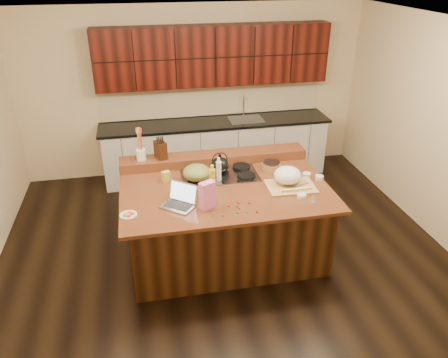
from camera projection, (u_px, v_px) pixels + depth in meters
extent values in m
cube|color=black|center=(225.00, 252.00, 5.48)|extent=(5.50, 5.00, 0.01)
cube|color=silver|center=(225.00, 26.00, 4.24)|extent=(5.50, 5.00, 0.01)
cube|color=beige|center=(194.00, 92.00, 7.05)|extent=(5.50, 0.01, 2.70)
cube|color=beige|center=(307.00, 314.00, 2.68)|extent=(5.50, 0.01, 2.70)
cube|color=beige|center=(444.00, 135.00, 5.35)|extent=(0.01, 5.00, 2.70)
cube|color=black|center=(225.00, 222.00, 5.28)|extent=(2.22, 1.42, 0.88)
cube|color=black|center=(225.00, 189.00, 5.07)|extent=(2.40, 1.60, 0.04)
cube|color=black|center=(214.00, 158.00, 5.64)|extent=(2.40, 0.30, 0.12)
cube|color=gray|center=(220.00, 175.00, 5.32)|extent=(0.92, 0.52, 0.02)
cylinder|color=black|center=(194.00, 171.00, 5.37)|extent=(0.22, 0.22, 0.03)
cylinder|color=black|center=(241.00, 167.00, 5.47)|extent=(0.22, 0.22, 0.03)
cylinder|color=black|center=(197.00, 181.00, 5.14)|extent=(0.22, 0.22, 0.03)
cylinder|color=black|center=(246.00, 176.00, 5.25)|extent=(0.22, 0.22, 0.03)
cylinder|color=black|center=(220.00, 174.00, 5.31)|extent=(0.22, 0.22, 0.03)
cube|color=silver|center=(216.00, 150.00, 7.22)|extent=(3.60, 0.62, 0.90)
cube|color=black|center=(216.00, 123.00, 7.00)|extent=(3.70, 0.66, 0.04)
cube|color=gray|center=(246.00, 120.00, 7.09)|extent=(0.55, 0.42, 0.01)
cylinder|color=gray|center=(244.00, 105.00, 7.16)|extent=(0.02, 0.02, 0.36)
cube|color=black|center=(213.00, 56.00, 6.66)|extent=(3.60, 0.34, 0.90)
cube|color=beige|center=(212.00, 100.00, 7.15)|extent=(3.60, 0.03, 0.50)
ellipsoid|color=black|center=(220.00, 165.00, 5.26)|extent=(0.22, 0.22, 0.20)
ellipsoid|color=olive|center=(197.00, 172.00, 5.09)|extent=(0.41, 0.41, 0.18)
cube|color=#B7B7BC|center=(178.00, 206.00, 4.65)|extent=(0.41, 0.40, 0.02)
cube|color=black|center=(178.00, 206.00, 4.65)|extent=(0.31, 0.29, 0.00)
cube|color=#B7B7BC|center=(183.00, 192.00, 4.69)|extent=(0.31, 0.27, 0.22)
cube|color=silver|center=(183.00, 192.00, 4.69)|extent=(0.27, 0.24, 0.19)
cylinder|color=yellow|center=(212.00, 180.00, 4.92)|extent=(0.08, 0.08, 0.27)
cylinder|color=silver|center=(219.00, 171.00, 5.14)|extent=(0.07, 0.07, 0.25)
cube|color=tan|center=(291.00, 187.00, 5.04)|extent=(0.57, 0.43, 0.03)
ellipsoid|color=white|center=(288.00, 175.00, 5.06)|extent=(0.32, 0.32, 0.20)
cube|color=#EDD872|center=(286.00, 191.00, 4.90)|extent=(0.12, 0.03, 0.03)
cube|color=#EDD872|center=(297.00, 190.00, 4.92)|extent=(0.12, 0.03, 0.03)
cube|color=#EDD872|center=(307.00, 189.00, 4.94)|extent=(0.12, 0.03, 0.03)
cylinder|color=gray|center=(301.00, 185.00, 5.04)|extent=(0.21, 0.09, 0.01)
cylinder|color=white|center=(301.00, 196.00, 4.82)|extent=(0.11, 0.11, 0.04)
cylinder|color=white|center=(319.00, 178.00, 5.23)|extent=(0.12, 0.12, 0.04)
cylinder|color=white|center=(307.00, 175.00, 5.29)|extent=(0.12, 0.12, 0.04)
cylinder|color=#996B3F|center=(271.00, 167.00, 5.44)|extent=(0.26, 0.26, 0.09)
cone|color=silver|center=(313.00, 198.00, 4.77)|extent=(0.09, 0.09, 0.07)
cube|color=pink|center=(207.00, 195.00, 4.57)|extent=(0.19, 0.15, 0.31)
cylinder|color=white|center=(128.00, 215.00, 4.50)|extent=(0.19, 0.19, 0.01)
cube|color=gold|center=(166.00, 176.00, 5.16)|extent=(0.11, 0.09, 0.13)
cylinder|color=white|center=(141.00, 155.00, 5.42)|extent=(0.16, 0.16, 0.14)
cube|color=black|center=(161.00, 150.00, 5.44)|extent=(0.16, 0.21, 0.22)
ellipsoid|color=red|center=(214.00, 213.00, 4.53)|extent=(0.02, 0.02, 0.02)
ellipsoid|color=#198C26|center=(214.00, 216.00, 4.49)|extent=(0.02, 0.02, 0.02)
ellipsoid|color=red|center=(212.00, 208.00, 4.63)|extent=(0.02, 0.02, 0.02)
ellipsoid|color=#198C26|center=(237.00, 206.00, 4.66)|extent=(0.02, 0.02, 0.02)
ellipsoid|color=red|center=(238.00, 202.00, 4.73)|extent=(0.02, 0.02, 0.02)
ellipsoid|color=#198C26|center=(247.00, 212.00, 4.55)|extent=(0.02, 0.02, 0.02)
ellipsoid|color=red|center=(229.00, 206.00, 4.66)|extent=(0.02, 0.02, 0.02)
ellipsoid|color=#198C26|center=(209.00, 209.00, 4.61)|extent=(0.02, 0.02, 0.02)
ellipsoid|color=red|center=(249.00, 203.00, 4.72)|extent=(0.02, 0.02, 0.02)
ellipsoid|color=#198C26|center=(222.00, 215.00, 4.49)|extent=(0.02, 0.02, 0.02)
ellipsoid|color=red|center=(239.00, 208.00, 4.62)|extent=(0.02, 0.02, 0.02)
ellipsoid|color=#198C26|center=(238.00, 213.00, 4.54)|extent=(0.02, 0.02, 0.02)
ellipsoid|color=red|center=(239.00, 203.00, 4.71)|extent=(0.02, 0.02, 0.02)
ellipsoid|color=#198C26|center=(214.00, 214.00, 4.51)|extent=(0.02, 0.02, 0.02)
ellipsoid|color=red|center=(257.00, 212.00, 4.55)|extent=(0.02, 0.02, 0.02)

